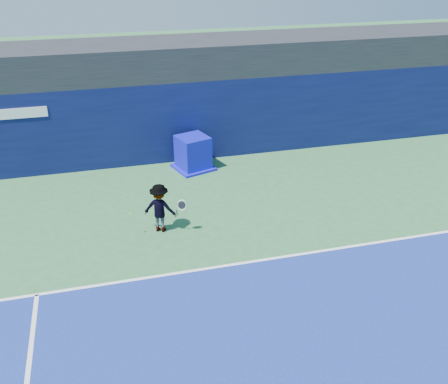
{
  "coord_description": "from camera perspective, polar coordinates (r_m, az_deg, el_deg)",
  "views": [
    {
      "loc": [
        -3.08,
        -7.28,
        7.59
      ],
      "look_at": [
        0.19,
        5.2,
        1.0
      ],
      "focal_mm": 40.0,
      "sensor_mm": 36.0,
      "label": 1
    }
  ],
  "objects": [
    {
      "name": "ground",
      "position": [
        10.96,
        6.22,
        -16.98
      ],
      "size": [
        80.0,
        80.0,
        0.0
      ],
      "primitive_type": "plane",
      "color": "#2F6A3A",
      "rests_on": "ground"
    },
    {
      "name": "baseline",
      "position": [
        13.14,
        1.66,
        -8.19
      ],
      "size": [
        24.0,
        0.1,
        0.01
      ],
      "primitive_type": "cube",
      "color": "white",
      "rests_on": "ground"
    },
    {
      "name": "stadium_band",
      "position": [
        19.44,
        -5.42,
        15.1
      ],
      "size": [
        36.0,
        3.0,
        1.2
      ],
      "primitive_type": "cube",
      "color": "black",
      "rests_on": "back_wall_assembly"
    },
    {
      "name": "back_wall_assembly",
      "position": [
        19.04,
        -4.64,
        8.32
      ],
      "size": [
        36.0,
        1.03,
        3.0
      ],
      "color": "#0B103E",
      "rests_on": "ground"
    },
    {
      "name": "equipment_cart",
      "position": [
        18.23,
        -3.55,
        4.34
      ],
      "size": [
        1.62,
        1.62,
        1.24
      ],
      "color": "#0D0DB6",
      "rests_on": "ground"
    },
    {
      "name": "tennis_player",
      "position": [
        14.31,
        -7.35,
        -1.82
      ],
      "size": [
        1.27,
        0.89,
        1.46
      ],
      "color": "white",
      "rests_on": "ground"
    },
    {
      "name": "tennis_ball",
      "position": [
        14.15,
        -10.67,
        -2.41
      ],
      "size": [
        0.06,
        0.06,
        0.06
      ],
      "color": "#BDD818",
      "rests_on": "ground"
    }
  ]
}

